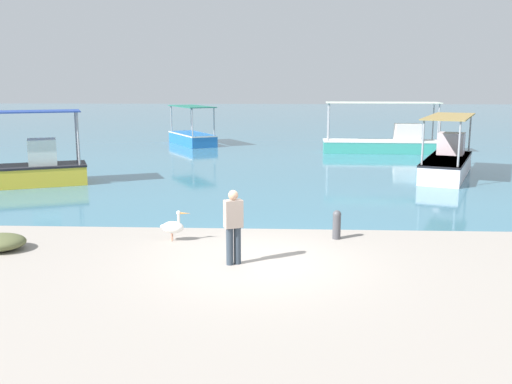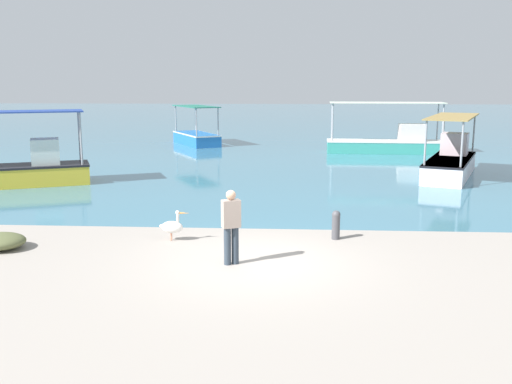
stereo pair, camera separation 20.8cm
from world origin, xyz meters
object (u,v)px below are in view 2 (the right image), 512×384
(fishing_boat_far_left, at_px, (196,136))
(fisherman_standing, at_px, (231,225))
(fishing_boat_near_left, at_px, (389,142))
(fishing_boat_center, at_px, (15,169))
(mooring_bollard, at_px, (336,224))
(pelican, at_px, (172,226))
(fishing_boat_outer, at_px, (451,161))

(fishing_boat_far_left, distance_m, fisherman_standing, 25.01)
(fishing_boat_near_left, relative_size, fishing_boat_center, 1.10)
(fishing_boat_center, bearing_deg, fishing_boat_near_left, 35.08)
(fishing_boat_center, distance_m, mooring_bollard, 13.86)
(pelican, bearing_deg, fishing_boat_outer, 47.34)
(fishing_boat_far_left, relative_size, fisherman_standing, 2.88)
(fishing_boat_near_left, bearing_deg, pelican, -114.53)
(fishing_boat_far_left, distance_m, fishing_boat_outer, 17.67)
(fishing_boat_near_left, distance_m, fisherman_standing, 21.86)
(fishing_boat_outer, relative_size, mooring_bollard, 7.87)
(fishing_boat_outer, relative_size, pelican, 7.44)
(fishing_boat_near_left, height_order, fishing_boat_far_left, fishing_boat_near_left)
(fishing_boat_outer, xyz_separation_m, mooring_bollard, (-5.69, -10.35, -0.24))
(fishing_boat_outer, relative_size, fisherman_standing, 3.54)
(fishing_boat_near_left, relative_size, fishing_boat_far_left, 1.36)
(mooring_bollard, bearing_deg, fishing_boat_outer, 61.18)
(fishing_boat_center, bearing_deg, fisherman_standing, -44.35)
(fishing_boat_outer, distance_m, mooring_bollard, 11.82)
(mooring_bollard, bearing_deg, fishing_boat_far_left, 108.13)
(fishing_boat_outer, xyz_separation_m, pelican, (-9.90, -10.75, -0.27))
(fishing_boat_near_left, bearing_deg, fishing_boat_far_left, 162.06)
(fishing_boat_far_left, distance_m, mooring_bollard, 23.48)
(fishing_boat_near_left, xyz_separation_m, fisherman_standing, (-6.92, -20.74, 0.26))
(fishing_boat_center, distance_m, fishing_boat_outer, 17.96)
(fishing_boat_far_left, xyz_separation_m, mooring_bollard, (7.31, -22.31, -0.12))
(fishing_boat_center, xyz_separation_m, fisherman_standing, (9.46, -9.24, 0.24))
(fishing_boat_outer, distance_m, pelican, 14.62)
(fishing_boat_outer, bearing_deg, fisherman_standing, -123.08)
(mooring_bollard, relative_size, fisherman_standing, 0.45)
(fishing_boat_center, relative_size, fishing_boat_outer, 1.01)
(fishing_boat_center, bearing_deg, fishing_boat_far_left, 73.11)
(fishing_boat_outer, distance_m, fisherman_standing, 15.01)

